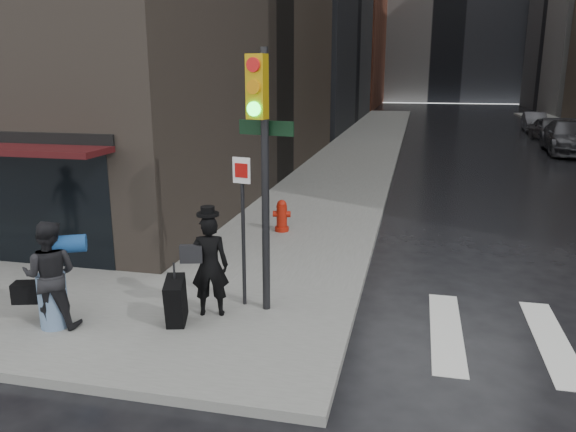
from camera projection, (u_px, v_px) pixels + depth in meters
name	position (u px, v px, depth m)	size (l,w,h in m)	color
ground	(222.00, 336.00, 8.96)	(140.00, 140.00, 0.00)	black
sidewalk_left	(370.00, 139.00, 34.42)	(4.00, 50.00, 0.15)	slate
man_overcoat	(203.00, 271.00, 9.14)	(0.97, 1.15, 1.89)	black
man_jeans	(50.00, 274.00, 8.76)	(1.27, 0.87, 1.74)	black
traffic_light	(260.00, 147.00, 8.88)	(1.06, 0.59, 4.31)	black
fire_hydrant	(282.00, 217.00, 14.24)	(0.46, 0.36, 0.81)	#9C1809
parked_car_3	(570.00, 137.00, 28.78)	(2.32, 5.71, 1.66)	#3A3A3F
parked_car_4	(549.00, 129.00, 34.13)	(1.63, 4.06, 1.38)	#505156
parked_car_5	(535.00, 122.00, 39.46)	(1.41, 4.04, 1.33)	#505055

